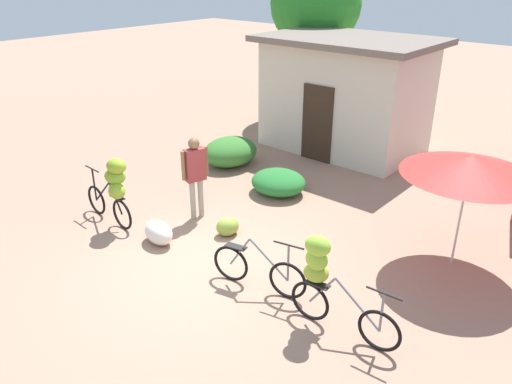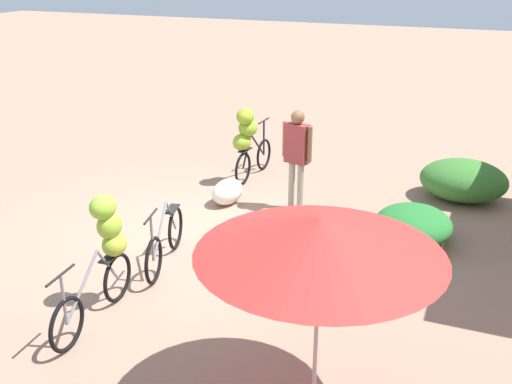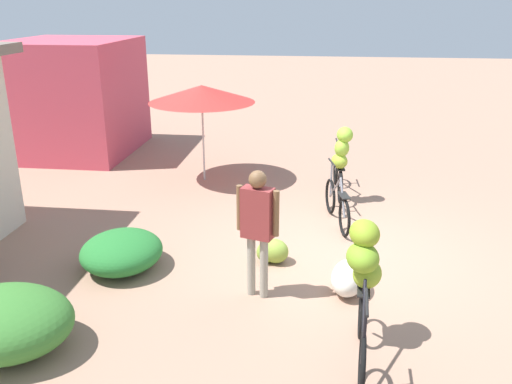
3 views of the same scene
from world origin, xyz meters
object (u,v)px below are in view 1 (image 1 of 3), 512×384
object	(u,v)px
person_vendor	(195,170)
banana_pile_on_ground	(229,226)
bicycle_leftmost	(114,185)
produce_sack	(159,232)
market_umbrella	(470,165)
bicycle_center_loaded	(325,276)
building_low	(346,94)
tree_behind_building	(316,4)
bicycle_near_pile	(259,270)

from	to	relation	value
person_vendor	banana_pile_on_ground	bearing A→B (deg)	-5.82
bicycle_leftmost	produce_sack	world-z (taller)	bicycle_leftmost
banana_pile_on_ground	person_vendor	xyz separation A→B (m)	(-0.98, 0.10, 0.89)
market_umbrella	bicycle_center_loaded	bearing A→B (deg)	-105.76
banana_pile_on_ground	produce_sack	bearing A→B (deg)	-125.47
building_low	bicycle_center_loaded	xyz separation A→B (m)	(3.88, -6.80, -0.71)
bicycle_leftmost	produce_sack	bearing A→B (deg)	4.61
bicycle_center_loaded	person_vendor	size ratio (longest dim) A/B	0.99
tree_behind_building	bicycle_center_loaded	size ratio (longest dim) A/B	2.96
produce_sack	bicycle_leftmost	bearing A→B (deg)	-175.39
produce_sack	tree_behind_building	bearing A→B (deg)	107.30
building_low	produce_sack	world-z (taller)	building_low
market_umbrella	banana_pile_on_ground	distance (m)	4.44
banana_pile_on_ground	produce_sack	distance (m)	1.33
tree_behind_building	banana_pile_on_ground	bearing A→B (deg)	-65.61
banana_pile_on_ground	bicycle_leftmost	bearing A→B (deg)	-148.53
building_low	market_umbrella	xyz separation A→B (m)	(4.69, -3.93, 0.31)
tree_behind_building	bicycle_center_loaded	world-z (taller)	tree_behind_building
building_low	person_vendor	size ratio (longest dim) A/B	2.63
bicycle_leftmost	bicycle_near_pile	bearing A→B (deg)	3.34
produce_sack	bicycle_near_pile	bearing A→B (deg)	2.72
bicycle_center_loaded	produce_sack	distance (m)	3.70
tree_behind_building	bicycle_near_pile	distance (m)	10.70
bicycle_near_pile	banana_pile_on_ground	xyz separation A→B (m)	(-1.59, 0.97, -0.18)
bicycle_center_loaded	building_low	bearing A→B (deg)	119.74
bicycle_leftmost	building_low	bearing A→B (deg)	82.53
produce_sack	banana_pile_on_ground	bearing A→B (deg)	54.53
bicycle_near_pile	market_umbrella	bearing A→B (deg)	53.28
building_low	banana_pile_on_ground	distance (m)	6.01
tree_behind_building	bicycle_center_loaded	xyz separation A→B (m)	(6.42, -8.87, -2.77)
bicycle_leftmost	produce_sack	size ratio (longest dim) A/B	2.27
market_umbrella	bicycle_leftmost	distance (m)	6.43
market_umbrella	person_vendor	xyz separation A→B (m)	(-4.66, -1.72, -0.80)
tree_behind_building	bicycle_leftmost	xyz separation A→B (m)	(1.63, -9.00, -2.72)
tree_behind_building	banana_pile_on_ground	distance (m)	9.25
building_low	banana_pile_on_ground	size ratio (longest dim) A/B	7.46
tree_behind_building	bicycle_center_loaded	distance (m)	11.29
bicycle_center_loaded	bicycle_near_pile	bearing A→B (deg)	177.02
building_low	bicycle_leftmost	distance (m)	7.03
tree_behind_building	building_low	bearing A→B (deg)	-39.22
bicycle_near_pile	produce_sack	xyz separation A→B (m)	(-2.37, -0.11, -0.13)
bicycle_leftmost	bicycle_center_loaded	size ratio (longest dim) A/B	0.93
market_umbrella	bicycle_center_loaded	xyz separation A→B (m)	(-0.81, -2.86, -1.02)
tree_behind_building	person_vendor	bearing A→B (deg)	-71.62
bicycle_near_pile	banana_pile_on_ground	bearing A→B (deg)	148.60
person_vendor	tree_behind_building	bearing A→B (deg)	108.38
bicycle_leftmost	bicycle_center_loaded	bearing A→B (deg)	1.66
bicycle_leftmost	produce_sack	xyz separation A→B (m)	(1.15, 0.09, -0.67)
market_umbrella	bicycle_center_loaded	distance (m)	3.14
building_low	bicycle_center_loaded	distance (m)	7.86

